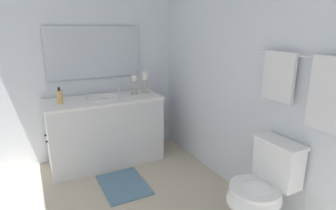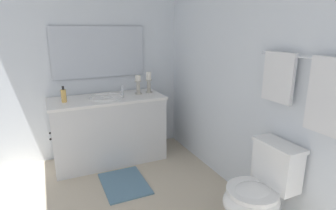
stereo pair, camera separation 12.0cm
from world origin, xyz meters
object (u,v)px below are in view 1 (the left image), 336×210
candle_holder_short (135,85)px  toilet (261,190)px  sink_basin (104,101)px  soap_bottle (60,97)px  candle_holder_tall (145,82)px  towel_center (330,95)px  vanity_cabinet (105,130)px  towel_bar (307,57)px  mirror (95,52)px  bath_mat (124,185)px  towel_near_vanity (279,77)px

candle_holder_short → toilet: bearing=11.4°
sink_basin → soap_bottle: bearing=-88.2°
candle_holder_tall → towel_center: (2.08, 0.41, 0.23)m
sink_basin → candle_holder_tall: bearing=94.5°
sink_basin → soap_bottle: (0.02, -0.47, 0.11)m
vanity_cabinet → candle_holder_tall: candle_holder_tall is taller
towel_bar → mirror: bearing=-155.2°
vanity_cabinet → towel_center: size_ratio=2.72×
vanity_cabinet → candle_holder_short: bearing=93.1°
toilet → towel_bar: bearing=70.1°
soap_bottle → towel_bar: size_ratio=0.22×
vanity_cabinet → sink_basin: 0.36m
sink_basin → mirror: (-0.28, -0.00, 0.54)m
vanity_cabinet → mirror: 0.95m
toilet → bath_mat: size_ratio=1.25×
candle_holder_short → towel_near_vanity: 1.77m
towel_center → sink_basin: bearing=-154.9°
mirror → candle_holder_short: (0.26, 0.40, -0.38)m
candle_holder_tall → soap_bottle: (0.06, -1.02, -0.06)m
soap_bottle → towel_bar: 2.38m
bath_mat → vanity_cabinet: bearing=-180.0°
toilet → towel_bar: size_ratio=0.91×
candle_holder_tall → candle_holder_short: (0.02, -0.15, -0.02)m
sink_basin → toilet: size_ratio=0.54×
towel_bar → sink_basin: bearing=-152.0°
mirror → candle_holder_tall: size_ratio=4.27×
sink_basin → towel_bar: bearing=28.0°
sink_basin → toilet: bearing=23.2°
towel_bar → towel_center: towel_center is taller
sink_basin → towel_near_vanity: bearing=30.5°
soap_bottle → towel_near_vanity: size_ratio=0.48×
soap_bottle → towel_center: 2.50m
vanity_cabinet → sink_basin: sink_basin is taller
toilet → candle_holder_short: bearing=-168.6°
mirror → candle_holder_tall: mirror is taller
soap_bottle → towel_center: bearing=35.2°
towel_near_vanity → candle_holder_short: bearing=-161.2°
sink_basin → towel_near_vanity: towel_near_vanity is taller
candle_holder_short → towel_bar: size_ratio=0.28×
towel_near_vanity → bath_mat: 1.84m
vanity_cabinet → towel_center: (2.04, 0.96, 0.77)m
sink_basin → towel_center: bearing=25.1°
sink_basin → soap_bottle: size_ratio=2.23×
toilet → mirror: bearing=-159.7°
candle_holder_short → towel_bar: (1.86, 0.58, 0.47)m
candle_holder_short → bath_mat: size_ratio=0.39×
mirror → towel_bar: size_ratio=1.35×
towel_center → vanity_cabinet: bearing=-154.9°
sink_basin → bath_mat: sink_basin is taller
candle_holder_short → towel_near_vanity: towel_near_vanity is taller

